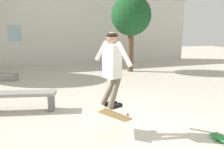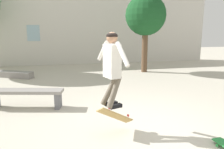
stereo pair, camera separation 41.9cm
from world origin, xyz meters
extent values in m
plane|color=beige|center=(0.00, 0.00, 0.00)|extent=(40.00, 40.00, 0.00)
cube|color=beige|center=(0.00, 9.58, 2.07)|extent=(15.70, 0.40, 4.13)
cube|color=#99B7C6|center=(-3.10, 9.37, 1.89)|extent=(0.70, 0.02, 0.90)
cylinder|color=brown|center=(2.46, 6.10, 1.01)|extent=(0.28, 0.28, 2.02)
sphere|color=#194C23|center=(2.46, 6.10, 2.75)|extent=(1.95, 1.95, 1.95)
cube|color=gray|center=(-2.47, 1.85, 0.46)|extent=(1.98, 0.82, 0.08)
cube|color=slate|center=(-1.65, 1.66, 0.21)|extent=(0.19, 0.36, 0.42)
cube|color=silver|center=(-0.56, -0.05, 1.46)|extent=(0.31, 0.39, 0.64)
sphere|color=#A37556|center=(-0.56, -0.05, 1.90)|extent=(0.26, 0.26, 0.21)
ellipsoid|color=black|center=(-0.56, -0.05, 1.94)|extent=(0.28, 0.28, 0.12)
cylinder|color=#6B6051|center=(-0.58, 0.03, 0.87)|extent=(0.41, 0.14, 0.63)
cube|color=black|center=(-0.55, 0.04, 0.58)|extent=(0.28, 0.17, 0.07)
cylinder|color=#6B6051|center=(-0.53, -0.13, 0.87)|extent=(0.37, 0.30, 0.63)
cube|color=black|center=(-0.50, -0.12, 0.58)|extent=(0.28, 0.17, 0.07)
cylinder|color=silver|center=(-0.67, 0.30, 1.63)|extent=(0.20, 0.41, 0.43)
cylinder|color=silver|center=(-0.45, -0.40, 1.63)|extent=(0.20, 0.41, 0.43)
cube|color=#AD894C|center=(-0.51, -0.13, 0.39)|extent=(0.77, 0.37, 0.51)
cylinder|color=#DB3D33|center=(-0.24, -0.10, 0.36)|extent=(0.06, 0.06, 0.07)
cylinder|color=#DB3D33|center=(-0.35, 0.04, 0.24)|extent=(0.06, 0.06, 0.07)
cylinder|color=#DB3D33|center=(-0.65, -0.24, 0.60)|extent=(0.06, 0.06, 0.07)
cylinder|color=#DB3D33|center=(-0.76, -0.09, 0.48)|extent=(0.06, 0.06, 0.07)
cylinder|color=green|center=(1.37, -0.99, 0.03)|extent=(0.02, 0.05, 0.05)
cylinder|color=green|center=(1.15, -1.01, 0.03)|extent=(0.02, 0.05, 0.05)
camera|label=1|loc=(-1.86, -3.96, 2.04)|focal=35.00mm
camera|label=2|loc=(-1.45, -4.07, 2.04)|focal=35.00mm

